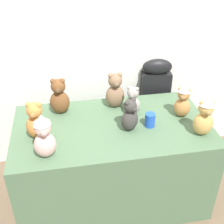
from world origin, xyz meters
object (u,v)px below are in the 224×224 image
at_px(teddy_bear_charcoal, 130,116).
at_px(party_cup_blue, 150,120).
at_px(instrument_case, 154,108).
at_px(teddy_bear_mocha, 115,91).
at_px(teddy_bear_ash, 133,101).
at_px(teddy_bear_honey, 205,116).
at_px(teddy_bear_caramel, 183,101).
at_px(teddy_bear_blush, 44,137).
at_px(teddy_bear_ginger, 36,121).
at_px(display_table, 112,162).
at_px(teddy_bear_chestnut, 59,97).

xyz_separation_m(teddy_bear_charcoal, party_cup_blue, (0.17, 0.02, -0.07)).
bearing_deg(instrument_case, teddy_bear_mocha, -142.15).
xyz_separation_m(teddy_bear_ash, teddy_bear_honey, (0.44, -0.37, 0.04)).
distance_m(teddy_bear_caramel, teddy_bear_charcoal, 0.47).
height_order(teddy_bear_blush, teddy_bear_ginger, teddy_bear_blush).
bearing_deg(teddy_bear_charcoal, display_table, 116.32).
bearing_deg(instrument_case, party_cup_blue, -105.09).
bearing_deg(teddy_bear_chestnut, teddy_bear_blush, -95.47).
distance_m(teddy_bear_ginger, teddy_bear_ash, 0.78).
relative_size(display_table, teddy_bear_chestnut, 4.94).
distance_m(teddy_bear_ginger, party_cup_blue, 0.85).
relative_size(teddy_bear_caramel, teddy_bear_mocha, 0.93).
height_order(display_table, teddy_bear_caramel, teddy_bear_caramel).
distance_m(teddy_bear_caramel, teddy_bear_ash, 0.40).
bearing_deg(teddy_bear_ginger, teddy_bear_blush, -62.99).
bearing_deg(teddy_bear_honey, teddy_bear_charcoal, 166.56).
height_order(teddy_bear_blush, teddy_bear_caramel, teddy_bear_blush).
relative_size(instrument_case, teddy_bear_ash, 4.21).
distance_m(teddy_bear_ash, teddy_bear_honey, 0.58).
height_order(instrument_case, teddy_bear_charcoal, instrument_case).
bearing_deg(instrument_case, display_table, -127.28).
relative_size(display_table, instrument_case, 1.45).
bearing_deg(teddy_bear_mocha, teddy_bear_honey, -42.94).
xyz_separation_m(teddy_bear_caramel, teddy_bear_chestnut, (-0.97, 0.23, 0.00)).
relative_size(display_table, teddy_bear_mocha, 4.90).
xyz_separation_m(instrument_case, teddy_bear_chestnut, (-0.92, -0.30, 0.38)).
relative_size(teddy_bear_chestnut, party_cup_blue, 2.83).
xyz_separation_m(teddy_bear_mocha, teddy_bear_ash, (0.12, -0.14, -0.03)).
xyz_separation_m(teddy_bear_chestnut, teddy_bear_charcoal, (0.51, -0.34, -0.02)).
distance_m(display_table, teddy_bear_chestnut, 0.71).
height_order(teddy_bear_honey, teddy_bear_charcoal, teddy_bear_honey).
distance_m(instrument_case, teddy_bear_blush, 1.38).
xyz_separation_m(teddy_bear_blush, teddy_bear_ash, (0.69, 0.41, -0.04)).
distance_m(teddy_bear_mocha, teddy_bear_chestnut, 0.47).
relative_size(teddy_bear_caramel, party_cup_blue, 2.64).
bearing_deg(instrument_case, teddy_bear_caramel, -78.16).
bearing_deg(teddy_bear_ginger, instrument_case, 40.87).
relative_size(teddy_bear_blush, teddy_bear_honey, 1.00).
bearing_deg(teddy_bear_caramel, teddy_bear_blush, -135.35).
bearing_deg(teddy_bear_ginger, teddy_bear_caramel, 15.93).
xyz_separation_m(teddy_bear_caramel, teddy_bear_charcoal, (-0.46, -0.11, -0.02)).
bearing_deg(teddy_bear_blush, teddy_bear_ash, 21.73).
height_order(display_table, teddy_bear_honey, teddy_bear_honey).
xyz_separation_m(teddy_bear_chestnut, teddy_bear_honey, (1.03, -0.49, 0.01)).
distance_m(teddy_bear_mocha, teddy_bear_ginger, 0.72).
relative_size(teddy_bear_ginger, teddy_bear_charcoal, 1.12).
height_order(instrument_case, teddy_bear_honey, teddy_bear_honey).
distance_m(instrument_case, teddy_bear_ginger, 1.31).
bearing_deg(teddy_bear_ash, teddy_bear_ginger, -138.87).
distance_m(display_table, teddy_bear_ginger, 0.77).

